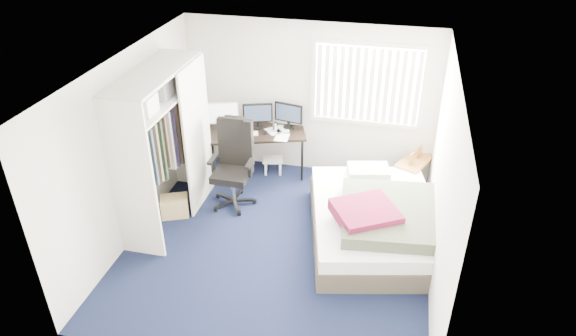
{
  "coord_description": "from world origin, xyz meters",
  "views": [
    {
      "loc": [
        1.36,
        -5.37,
        4.46
      ],
      "look_at": [
        0.04,
        0.4,
        0.96
      ],
      "focal_mm": 32.0,
      "sensor_mm": 36.0,
      "label": 1
    }
  ],
  "objects_px": {
    "office_chair": "(234,172)",
    "nightstand": "(415,163)",
    "desk": "(255,129)",
    "bed": "(376,220)"
  },
  "relations": [
    {
      "from": "desk",
      "to": "nightstand",
      "type": "bearing_deg",
      "value": 2.1
    },
    {
      "from": "desk",
      "to": "nightstand",
      "type": "height_order",
      "value": "desk"
    },
    {
      "from": "nightstand",
      "to": "office_chair",
      "type": "bearing_deg",
      "value": -159.26
    },
    {
      "from": "desk",
      "to": "nightstand",
      "type": "relative_size",
      "value": 2.1
    },
    {
      "from": "office_chair",
      "to": "bed",
      "type": "bearing_deg",
      "value": -11.85
    },
    {
      "from": "office_chair",
      "to": "nightstand",
      "type": "bearing_deg",
      "value": 20.74
    },
    {
      "from": "desk",
      "to": "nightstand",
      "type": "xyz_separation_m",
      "value": [
        2.56,
        0.09,
        -0.36
      ]
    },
    {
      "from": "office_chair",
      "to": "bed",
      "type": "distance_m",
      "value": 2.22
    },
    {
      "from": "office_chair",
      "to": "nightstand",
      "type": "relative_size",
      "value": 1.63
    },
    {
      "from": "bed",
      "to": "office_chair",
      "type": "bearing_deg",
      "value": 168.15
    }
  ]
}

